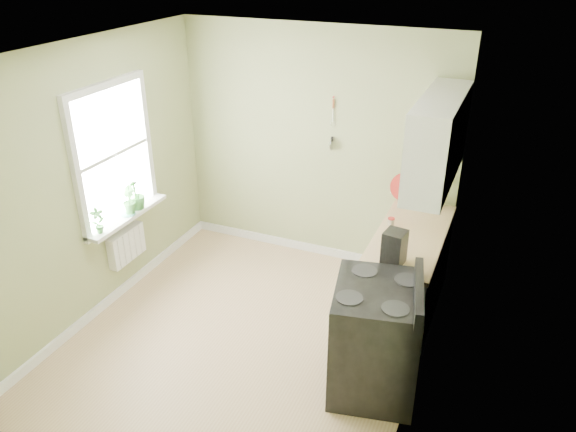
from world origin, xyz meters
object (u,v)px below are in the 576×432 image
at_px(stove, 375,338).
at_px(coffee_maker, 394,248).
at_px(stand_mixer, 422,190).
at_px(kettle, 403,192).

relative_size(stove, coffee_maker, 3.59).
height_order(stand_mixer, kettle, stand_mixer).
bearing_deg(coffee_maker, kettle, 98.88).
xyz_separation_m(stove, stand_mixer, (-0.04, 1.89, 0.57)).
bearing_deg(stove, kettle, 96.97).
relative_size(stove, stand_mixer, 2.97).
distance_m(stand_mixer, coffee_maker, 1.33).
distance_m(stove, coffee_maker, 0.79).
bearing_deg(coffee_maker, stove, -87.60).
height_order(stand_mixer, coffee_maker, stand_mixer).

